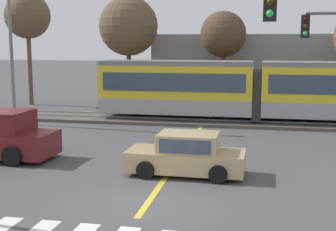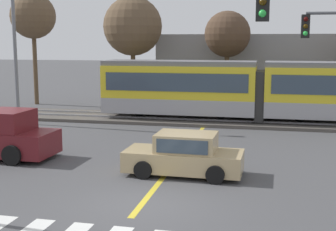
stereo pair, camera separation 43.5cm
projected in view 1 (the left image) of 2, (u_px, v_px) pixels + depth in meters
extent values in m
plane|color=#474749|center=(147.00, 204.00, 13.75)|extent=(200.00, 200.00, 0.00)
cube|color=#4C4742|center=(205.00, 120.00, 27.90)|extent=(120.00, 4.00, 0.18)
cube|color=#939399|center=(203.00, 120.00, 27.18)|extent=(120.00, 0.08, 0.10)
cube|color=#939399|center=(206.00, 116.00, 28.58)|extent=(120.00, 0.08, 0.10)
cube|color=#9E9EA3|center=(176.00, 105.00, 28.09)|extent=(9.00, 2.60, 0.90)
cube|color=yellow|center=(176.00, 81.00, 27.87)|extent=(9.00, 2.60, 1.90)
cube|color=#384756|center=(172.00, 82.00, 26.59)|extent=(8.28, 0.04, 1.04)
cube|color=slate|center=(176.00, 63.00, 27.70)|extent=(9.00, 2.39, 0.28)
cylinder|color=black|center=(217.00, 113.00, 27.69)|extent=(0.70, 0.20, 0.70)
cylinder|color=black|center=(137.00, 111.00, 28.64)|extent=(0.70, 0.20, 0.70)
cylinder|color=black|center=(297.00, 116.00, 26.82)|extent=(0.70, 0.20, 0.70)
cube|color=#2D2D2D|center=(257.00, 95.00, 27.08)|extent=(0.50, 2.34, 2.80)
cube|color=gold|center=(180.00, 157.00, 19.30)|extent=(0.20, 13.78, 0.01)
cube|color=tan|center=(186.00, 160.00, 16.75)|extent=(4.23, 1.77, 0.72)
cube|color=tan|center=(188.00, 142.00, 16.62)|extent=(2.13, 1.56, 0.64)
cube|color=#384756|center=(161.00, 141.00, 16.83)|extent=(0.12, 1.43, 0.52)
cube|color=#384756|center=(185.00, 147.00, 15.87)|extent=(1.79, 0.07, 0.48)
cylinder|color=black|center=(146.00, 170.00, 16.22)|extent=(0.64, 0.23, 0.64)
cylinder|color=black|center=(157.00, 158.00, 17.86)|extent=(0.64, 0.23, 0.64)
cylinder|color=black|center=(218.00, 174.00, 15.69)|extent=(0.64, 0.23, 0.64)
cylinder|color=black|center=(223.00, 162.00, 17.34)|extent=(0.64, 0.23, 0.64)
cube|color=maroon|center=(7.00, 121.00, 18.81)|extent=(1.75, 1.88, 0.84)
cube|color=#384756|center=(24.00, 121.00, 18.64)|extent=(0.15, 1.69, 0.66)
cylinder|color=black|center=(37.00, 145.00, 19.77)|extent=(0.81, 0.30, 0.80)
cylinder|color=black|center=(12.00, 156.00, 17.88)|extent=(0.81, 0.30, 0.80)
cube|color=black|center=(270.00, 2.00, 11.20)|extent=(0.32, 0.28, 0.90)
sphere|color=#3A2706|center=(270.00, 2.00, 11.05)|extent=(0.18, 0.18, 0.18)
sphere|color=green|center=(270.00, 14.00, 11.09)|extent=(0.18, 0.18, 0.18)
cube|color=black|center=(305.00, 27.00, 18.25)|extent=(0.32, 0.28, 0.90)
sphere|color=#360605|center=(306.00, 19.00, 18.06)|extent=(0.18, 0.18, 0.18)
sphere|color=#3A2706|center=(306.00, 26.00, 18.10)|extent=(0.18, 0.18, 0.18)
sphere|color=green|center=(305.00, 33.00, 18.14)|extent=(0.18, 0.18, 0.18)
cylinder|color=slate|center=(11.00, 45.00, 26.40)|extent=(0.20, 0.20, 9.11)
cylinder|color=brown|center=(30.00, 65.00, 35.07)|extent=(0.32, 0.32, 5.94)
sphere|color=brown|center=(28.00, 16.00, 34.50)|extent=(3.36, 3.36, 3.36)
cylinder|color=brown|center=(129.00, 74.00, 32.86)|extent=(0.32, 0.32, 4.97)
sphere|color=brown|center=(128.00, 26.00, 32.34)|extent=(4.09, 4.09, 4.09)
cylinder|color=brown|center=(222.00, 77.00, 32.51)|extent=(0.32, 0.32, 4.61)
sphere|color=#4C3828|center=(223.00, 34.00, 32.05)|extent=(3.15, 3.15, 3.15)
cube|color=gray|center=(263.00, 69.00, 36.48)|extent=(16.55, 6.00, 5.26)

